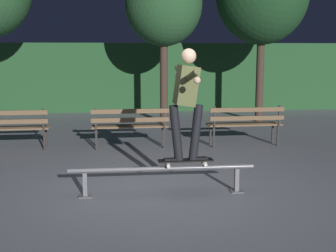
{
  "coord_description": "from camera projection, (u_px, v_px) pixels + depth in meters",
  "views": [
    {
      "loc": [
        -0.6,
        -6.45,
        1.99
      ],
      "look_at": [
        0.17,
        0.68,
        0.85
      ],
      "focal_mm": 49.63,
      "sensor_mm": 36.0,
      "label": 1
    }
  ],
  "objects": [
    {
      "name": "skateboard",
      "position": [
        186.0,
        161.0,
        6.56
      ],
      "size": [
        0.79,
        0.24,
        0.09
      ],
      "color": "black",
      "rests_on": "grind_rail"
    },
    {
      "name": "hedge_backdrop",
      "position": [
        135.0,
        77.0,
        16.09
      ],
      "size": [
        24.0,
        1.2,
        2.3
      ],
      "primitive_type": "cube",
      "color": "#234C28",
      "rests_on": "ground"
    },
    {
      "name": "ground_plane",
      "position": [
        161.0,
        191.0,
        6.71
      ],
      "size": [
        90.0,
        90.0,
        0.0
      ],
      "primitive_type": "plane",
      "color": "slate"
    },
    {
      "name": "skateboarder",
      "position": [
        186.0,
        95.0,
        6.41
      ],
      "size": [
        0.62,
        1.41,
        1.56
      ],
      "color": "black",
      "rests_on": "skateboard"
    },
    {
      "name": "park_bench_left_center",
      "position": [
        130.0,
        123.0,
        9.64
      ],
      "size": [
        1.61,
        0.46,
        0.88
      ],
      "color": "#282623",
      "rests_on": "ground"
    },
    {
      "name": "grind_rail",
      "position": [
        162.0,
        173.0,
        6.55
      ],
      "size": [
        2.63,
        0.18,
        0.4
      ],
      "color": "slate",
      "rests_on": "ground"
    },
    {
      "name": "tree_behind_benches",
      "position": [
        164.0,
        4.0,
        12.7
      ],
      "size": [
        2.12,
        2.12,
        4.48
      ],
      "color": "#3D2D23",
      "rests_on": "ground"
    },
    {
      "name": "park_bench_right_center",
      "position": [
        245.0,
        121.0,
        9.9
      ],
      "size": [
        1.61,
        0.46,
        0.88
      ],
      "color": "#282623",
      "rests_on": "ground"
    },
    {
      "name": "park_bench_leftmost",
      "position": [
        9.0,
        125.0,
        9.38
      ],
      "size": [
        1.61,
        0.46,
        0.88
      ],
      "color": "#282623",
      "rests_on": "ground"
    }
  ]
}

